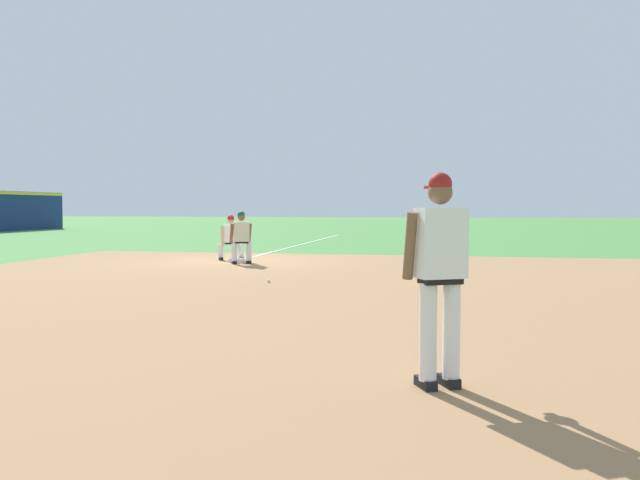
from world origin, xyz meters
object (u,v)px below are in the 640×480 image
Objects in this scene: pitcher at (440,266)px; first_baseman at (232,235)px; baseball at (269,281)px; first_base_bag at (237,260)px; baserunner at (241,235)px.

first_baseman is at bearing 27.16° from pitcher.
pitcher is 1.39× the size of first_baseman.
first_baseman is (5.05, 2.59, 0.69)m from baseball.
first_base_bag is 0.26× the size of baserunner.
pitcher is at bearing -152.84° from first_baseman.
first_base_bag is 1.15m from baserunner.
pitcher is (-6.91, -3.55, 1.02)m from baseball.
baseball is 0.05× the size of baserunner.
baseball is at bearing -152.83° from first_baseman.
baserunner reaches higher than first_base_bag.
baseball is at bearing -153.74° from first_base_bag.
baserunner is at bearing -152.37° from first_base_bag.
pitcher reaches higher than baseball.
pitcher is at bearing -152.85° from baseball.
baserunner reaches higher than baseball.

